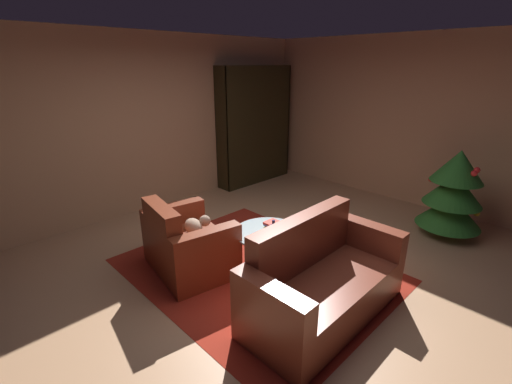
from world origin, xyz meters
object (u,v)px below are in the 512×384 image
decorated_tree (453,192)px  bookshelf_unit (259,128)px  book_stack_on_table (274,227)px  armchair_red (187,245)px  coffee_table (268,235)px  couch_red (321,283)px  bottle_on_table (273,232)px

decorated_tree → bookshelf_unit: bearing=-177.9°
bookshelf_unit → book_stack_on_table: bearing=-41.9°
armchair_red → coffee_table: 0.93m
coffee_table → couch_red: bearing=-13.0°
book_stack_on_table → decorated_tree: decorated_tree is taller
armchair_red → couch_red: size_ratio=0.67×
coffee_table → decorated_tree: 2.66m
book_stack_on_table → bottle_on_table: size_ratio=0.95×
armchair_red → coffee_table: bearing=47.4°
couch_red → decorated_tree: bearing=84.2°
armchair_red → couch_red: (1.51, 0.48, 0.01)m
coffee_table → bottle_on_table: bottle_on_table is taller
coffee_table → decorated_tree: size_ratio=0.65×
couch_red → armchair_red: bearing=-162.5°
armchair_red → coffee_table: armchair_red is taller
couch_red → book_stack_on_table: size_ratio=7.50×
couch_red → coffee_table: bearing=167.0°
armchair_red → bookshelf_unit: bearing=121.5°
bookshelf_unit → coffee_table: bearing=-43.0°
book_stack_on_table → couch_red: bearing=-16.5°
armchair_red → bottle_on_table: 1.02m
bookshelf_unit → bottle_on_table: bearing=-42.4°
coffee_table → armchair_red: bearing=-132.6°
couch_red → decorated_tree: size_ratio=1.41×
bookshelf_unit → couch_red: bearing=-36.7°
armchair_red → book_stack_on_table: armchair_red is taller
armchair_red → bottle_on_table: (0.81, 0.57, 0.25)m
book_stack_on_table → decorated_tree: bearing=64.8°
bookshelf_unit → bottle_on_table: size_ratio=9.36×
book_stack_on_table → decorated_tree: size_ratio=0.19×
bookshelf_unit → decorated_tree: bookshelf_unit is taller
coffee_table → book_stack_on_table: size_ratio=3.47×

